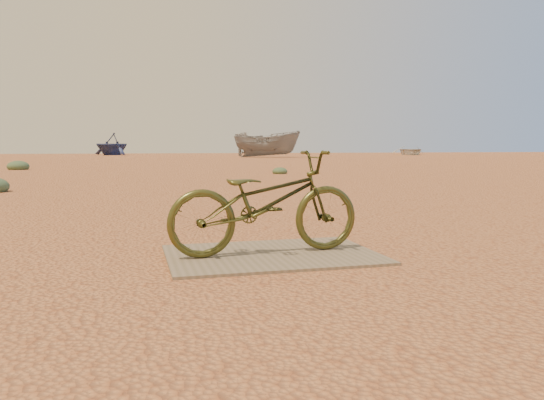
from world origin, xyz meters
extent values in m
plane|color=#BC7949|center=(0.00, 0.00, 0.00)|extent=(120.00, 120.00, 0.00)
cube|color=#786853|center=(-0.54, 0.13, 0.01)|extent=(1.65, 1.15, 0.02)
imported|color=#42441C|center=(-0.59, 0.14, 0.43)|extent=(1.58, 0.65, 0.81)
imported|color=navy|center=(-3.20, 48.74, 1.06)|extent=(5.28, 5.33, 2.12)
imported|color=gray|center=(8.57, 35.65, 1.01)|extent=(5.52, 4.18, 2.02)
imported|color=beige|center=(24.65, 42.38, 0.45)|extent=(4.37, 5.11, 0.90)
ellipsoid|color=#57724D|center=(2.92, 12.10, 0.00)|extent=(0.47, 0.47, 0.26)
ellipsoid|color=#57724D|center=(-5.59, 17.39, 0.00)|extent=(0.77, 0.77, 0.43)
camera|label=1|loc=(-1.61, -3.86, 0.87)|focal=35.00mm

